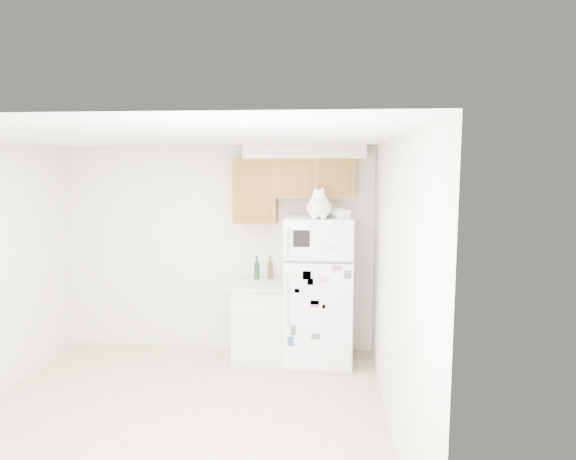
# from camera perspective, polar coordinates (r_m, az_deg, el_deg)

# --- Properties ---
(ground_plane) EXTENTS (3.80, 4.00, 0.01)m
(ground_plane) POSITION_cam_1_polar(r_m,az_deg,el_deg) (4.93, -12.87, -20.51)
(ground_plane) COLOR beige
(room_shell) EXTENTS (3.84, 4.04, 2.52)m
(room_shell) POSITION_cam_1_polar(r_m,az_deg,el_deg) (4.61, -11.09, -0.42)
(room_shell) COLOR silver
(room_shell) RESTS_ON ground_plane
(refrigerator) EXTENTS (0.76, 0.78, 1.70)m
(refrigerator) POSITION_cam_1_polar(r_m,az_deg,el_deg) (5.93, 3.44, -6.68)
(refrigerator) COLOR white
(refrigerator) RESTS_ON ground_plane
(base_counter) EXTENTS (0.64, 0.64, 0.92)m
(base_counter) POSITION_cam_1_polar(r_m,az_deg,el_deg) (6.16, -3.10, -9.90)
(base_counter) COLOR white
(base_counter) RESTS_ON ground_plane
(cat) EXTENTS (0.34, 0.50, 0.35)m
(cat) POSITION_cam_1_polar(r_m,az_deg,el_deg) (5.56, 3.50, 2.65)
(cat) COLOR white
(cat) RESTS_ON refrigerator
(storage_box_back) EXTENTS (0.21, 0.17, 0.10)m
(storage_box_back) POSITION_cam_1_polar(r_m,az_deg,el_deg) (5.82, 5.23, 2.02)
(storage_box_back) COLOR white
(storage_box_back) RESTS_ON refrigerator
(storage_box_front) EXTENTS (0.18, 0.15, 0.09)m
(storage_box_front) POSITION_cam_1_polar(r_m,az_deg,el_deg) (5.62, 6.06, 1.78)
(storage_box_front) COLOR white
(storage_box_front) RESTS_ON refrigerator
(bottle_green) EXTENTS (0.07, 0.07, 0.28)m
(bottle_green) POSITION_cam_1_polar(r_m,az_deg,el_deg) (6.14, -3.50, -4.18)
(bottle_green) COLOR #19381E
(bottle_green) RESTS_ON base_counter
(bottle_amber) EXTENTS (0.06, 0.06, 0.28)m
(bottle_amber) POSITION_cam_1_polar(r_m,az_deg,el_deg) (6.16, -2.00, -4.17)
(bottle_amber) COLOR #593814
(bottle_amber) RESTS_ON base_counter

